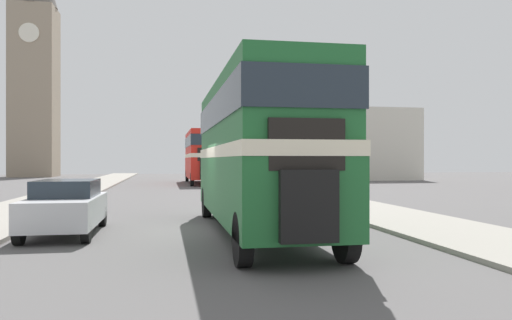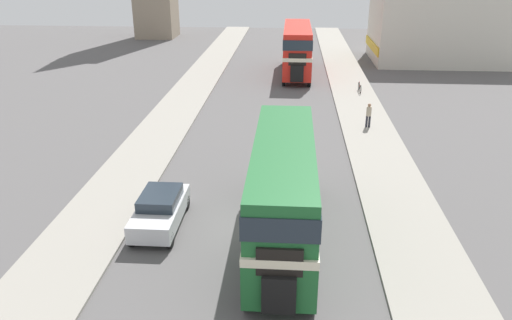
% 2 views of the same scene
% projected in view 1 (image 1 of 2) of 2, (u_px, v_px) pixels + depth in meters
% --- Properties ---
extents(ground_plane, '(120.00, 120.00, 0.00)m').
position_uv_depth(ground_plane, '(203.00, 230.00, 14.54)').
color(ground_plane, '#565454').
extents(sidewalk_right, '(3.50, 120.00, 0.12)m').
position_uv_depth(sidewalk_right, '(417.00, 223.00, 15.75)').
color(sidewalk_right, gray).
rests_on(sidewalk_right, ground_plane).
extents(double_decker_bus, '(2.38, 10.42, 4.18)m').
position_uv_depth(double_decker_bus, '(256.00, 144.00, 13.87)').
color(double_decker_bus, '#1E602D').
rests_on(double_decker_bus, ground_plane).
extents(bus_distant, '(2.51, 11.23, 4.48)m').
position_uv_depth(bus_distant, '(202.00, 153.00, 43.37)').
color(bus_distant, red).
rests_on(bus_distant, ground_plane).
extents(car_parked_near, '(1.75, 4.11, 1.49)m').
position_uv_depth(car_parked_near, '(66.00, 206.00, 13.70)').
color(car_parked_near, silver).
rests_on(car_parked_near, ground_plane).
extents(pedestrian_walking, '(0.33, 0.33, 1.61)m').
position_uv_depth(pedestrian_walking, '(303.00, 178.00, 28.76)').
color(pedestrian_walking, '#282833').
rests_on(pedestrian_walking, sidewalk_right).
extents(bicycle_on_pavement, '(0.05, 1.76, 0.78)m').
position_uv_depth(bicycle_on_pavement, '(277.00, 181.00, 37.69)').
color(bicycle_on_pavement, black).
rests_on(bicycle_on_pavement, sidewalk_right).
extents(church_tower, '(5.30, 5.30, 30.29)m').
position_uv_depth(church_tower, '(35.00, 50.00, 60.84)').
color(church_tower, gray).
rests_on(church_tower, ground_plane).
extents(shop_building_block, '(14.34, 9.28, 7.28)m').
position_uv_depth(shop_building_block, '(340.00, 145.00, 53.09)').
color(shop_building_block, beige).
rests_on(shop_building_block, ground_plane).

